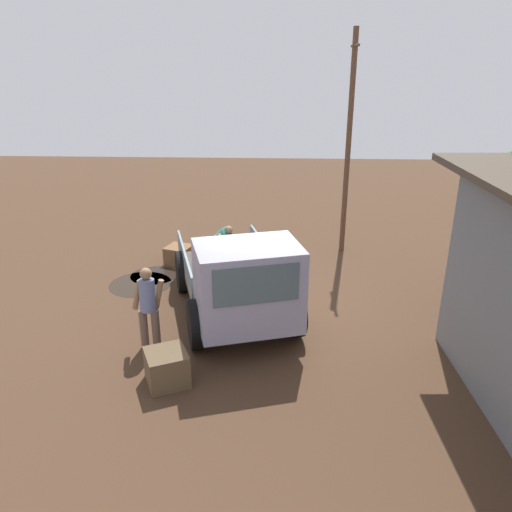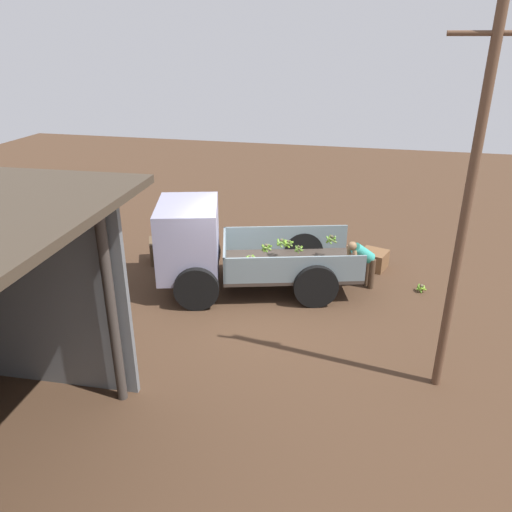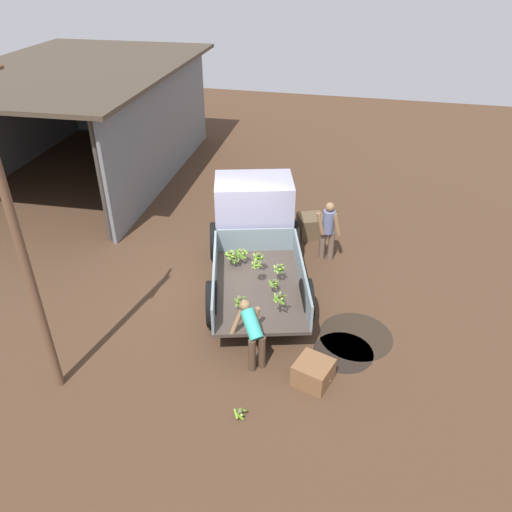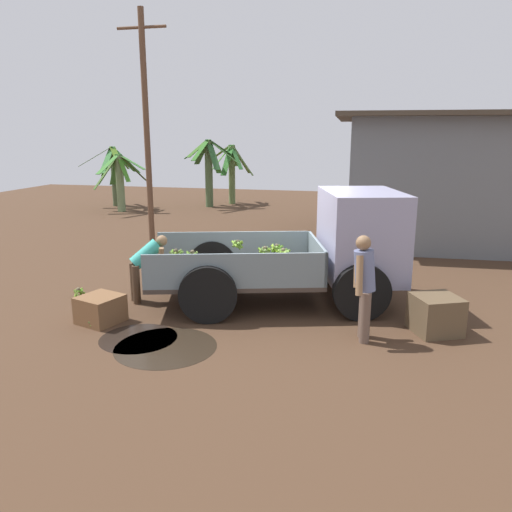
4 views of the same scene
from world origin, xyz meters
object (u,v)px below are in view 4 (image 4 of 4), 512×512
Objects in this scene: cargo_truck at (333,245)px; wooden_crate_1 at (436,314)px; person_worker_loading at (145,263)px; banana_bunch_on_ground_1 at (94,322)px; utility_pole at (147,133)px; person_foreground_visitor at (364,283)px; banana_bunch_on_ground_0 at (79,292)px; wooden_crate_0 at (100,309)px.

wooden_crate_1 is (1.75, -1.18, -0.78)m from cargo_truck.
person_worker_loading is 1.63m from banana_bunch_on_ground_1.
person_worker_loading is (1.41, -3.33, -2.36)m from utility_pole.
cargo_truck is 1.85m from person_foreground_visitor.
cargo_truck is 7.23× the size of wooden_crate_1.
wooden_crate_0 is (1.12, -1.11, 0.12)m from banana_bunch_on_ground_0.
utility_pole is at bearing 136.15° from cargo_truck.
wooden_crate_0 is (-3.69, -2.00, -0.86)m from cargo_truck.
cargo_truck is 7.69× the size of wooden_crate_0.
wooden_crate_1 reaches higher than banana_bunch_on_ground_1.
utility_pole reaches higher than banana_bunch_on_ground_0.
person_worker_loading is at bearing 80.22° from banana_bunch_on_ground_1.
person_foreground_visitor is 6.97× the size of banana_bunch_on_ground_0.
person_foreground_visitor is at bearing -38.23° from utility_pole.
utility_pole is 9.37× the size of wooden_crate_0.
person_worker_loading is at bearing -66.99° from utility_pole.
banana_bunch_on_ground_0 is (-4.81, -0.90, -0.98)m from cargo_truck.
wooden_crate_0 is (1.15, -4.56, -2.87)m from utility_pole.
banana_bunch_on_ground_1 is at bearing -76.45° from utility_pole.
wooden_crate_0 is (-4.30, -0.27, -0.68)m from person_foreground_visitor.
utility_pole is at bearing 103.55° from banana_bunch_on_ground_1.
wooden_crate_0 is at bearing -44.52° from banana_bunch_on_ground_0.
person_foreground_visitor reaches higher than person_worker_loading.
banana_bunch_on_ground_0 is at bearing 146.67° from person_worker_loading.
banana_bunch_on_ground_0 reaches higher than banana_bunch_on_ground_1.
banana_bunch_on_ground_1 is 0.30× the size of wooden_crate_1.
banana_bunch_on_ground_1 is (1.16, -4.81, -3.01)m from utility_pole.
utility_pole is 29.62× the size of banana_bunch_on_ground_1.
person_worker_loading reaches higher than banana_bunch_on_ground_0.
banana_bunch_on_ground_0 is 0.37× the size of wooden_crate_0.
wooden_crate_0 is at bearing -3.06° from person_foreground_visitor.
person_foreground_visitor is 8.15× the size of banana_bunch_on_ground_1.
wooden_crate_0 is at bearing -140.51° from person_worker_loading.
banana_bunch_on_ground_1 is at bearing -87.47° from wooden_crate_0.
wooden_crate_0 is at bearing -171.38° from wooden_crate_1.
person_foreground_visitor is 2.58× the size of wooden_crate_0.
banana_bunch_on_ground_0 is 6.57m from wooden_crate_1.
person_foreground_visitor is 5.55m from banana_bunch_on_ground_0.
person_foreground_visitor is 4.36m from wooden_crate_0.
wooden_crate_0 is 0.94× the size of wooden_crate_1.
person_foreground_visitor is 1.33× the size of person_worker_loading.
banana_bunch_on_ground_1 is 5.53m from wooden_crate_1.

